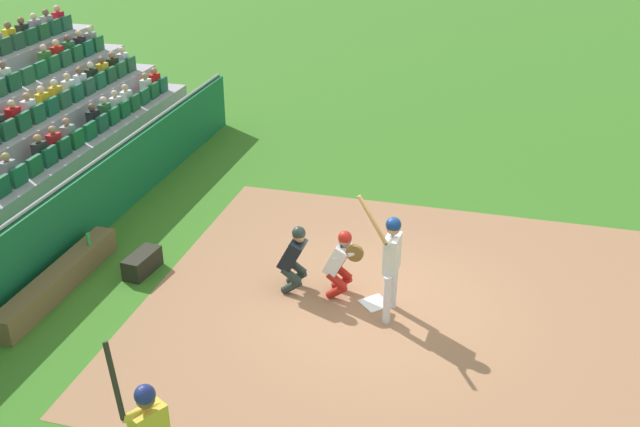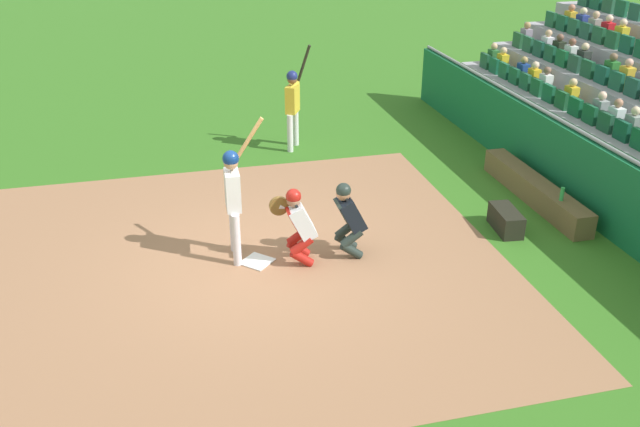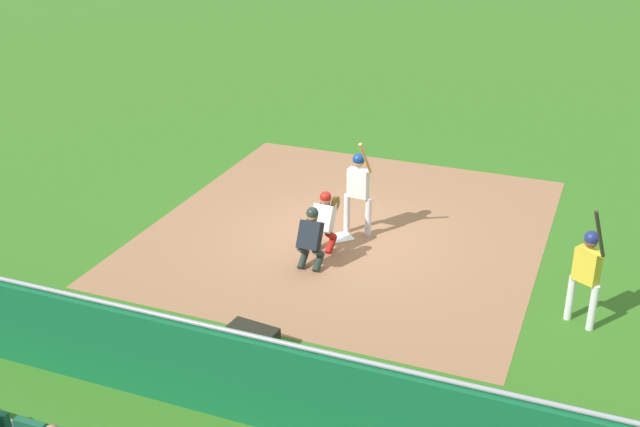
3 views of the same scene
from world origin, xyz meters
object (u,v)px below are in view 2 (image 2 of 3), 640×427
home_plate_marker (257,261)px  home_plate_umpire (348,216)px  dugout_bench (535,190)px  on_deck_batter (293,101)px  water_bottle_on_bench (562,194)px  batter_at_plate (233,192)px  catcher_crouching (298,221)px  equipment_duffel_bag (506,220)px

home_plate_marker → home_plate_umpire: home_plate_umpire is taller
home_plate_marker → dugout_bench: (1.05, -5.45, 0.20)m
dugout_bench → on_deck_batter: size_ratio=1.45×
home_plate_marker → water_bottle_on_bench: bearing=-88.9°
batter_at_plate → home_plate_umpire: (-0.35, -1.75, -0.44)m
home_plate_marker → water_bottle_on_bench: water_bottle_on_bench is taller
water_bottle_on_bench → dugout_bench: bearing=-4.0°
catcher_crouching → on_deck_batter: bearing=-11.3°
home_plate_marker → equipment_duffel_bag: 4.35m
home_plate_umpire → dugout_bench: home_plate_umpire is taller
dugout_bench → on_deck_batter: on_deck_batter is taller
home_plate_marker → water_bottle_on_bench: size_ratio=1.82×
home_plate_marker → batter_at_plate: bearing=47.8°
catcher_crouching → dugout_bench: size_ratio=0.38×
home_plate_marker → home_plate_umpire: size_ratio=0.35×
catcher_crouching → home_plate_umpire: bearing=-87.5°
on_deck_batter → water_bottle_on_bench: bearing=-142.5°
home_plate_marker → batter_at_plate: 1.19m
catcher_crouching → on_deck_batter: size_ratio=0.56×
catcher_crouching → water_bottle_on_bench: bearing=-87.2°
water_bottle_on_bench → home_plate_umpire: bearing=92.8°
home_plate_umpire → equipment_duffel_bag: bearing=-86.7°
catcher_crouching → equipment_duffel_bag: 3.75m
batter_at_plate → catcher_crouching: bearing=-112.7°
home_plate_marker → dugout_bench: bearing=-79.0°
home_plate_umpire → equipment_duffel_bag: home_plate_umpire is taller
equipment_duffel_bag → catcher_crouching: bearing=99.2°
batter_at_plate → equipment_duffel_bag: size_ratio=2.71×
equipment_duffel_bag → on_deck_batter: 5.65m
home_plate_umpire → home_plate_marker: bearing=86.4°
home_plate_marker → equipment_duffel_bag: (0.07, -4.35, 0.18)m
home_plate_marker → on_deck_batter: on_deck_batter is taller
batter_at_plate → equipment_duffel_bag: bearing=-92.3°
on_deck_batter → home_plate_marker: bearing=161.6°
catcher_crouching → home_plate_umpire: 0.82m
batter_at_plate → dugout_bench: size_ratio=0.67×
batter_at_plate → on_deck_batter: on_deck_batter is taller
catcher_crouching → dugout_bench: 4.98m
batter_at_plate → water_bottle_on_bench: batter_at_plate is taller
home_plate_marker → on_deck_batter: size_ratio=0.19×
dugout_bench → water_bottle_on_bench: (-0.95, 0.07, 0.34)m
home_plate_umpire → on_deck_batter: 5.07m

